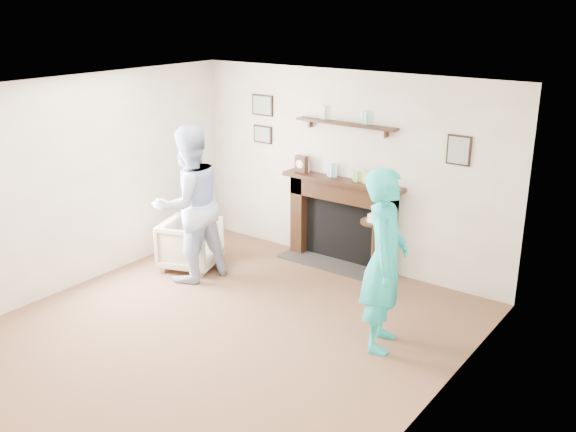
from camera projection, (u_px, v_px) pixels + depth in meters
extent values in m
plane|color=brown|center=(219.00, 336.00, 6.63)|extent=(5.00, 5.00, 0.00)
cube|color=beige|center=(347.00, 170.00, 8.14)|extent=(4.50, 0.04, 2.50)
cube|color=beige|center=(71.00, 185.00, 7.49)|extent=(0.04, 5.00, 2.50)
cube|color=beige|center=(429.00, 278.00, 4.97)|extent=(0.04, 5.00, 2.50)
cube|color=white|center=(209.00, 92.00, 5.83)|extent=(4.50, 5.00, 0.04)
cube|color=black|center=(300.00, 214.00, 8.66)|extent=(0.18, 0.20, 1.10)
cube|color=black|center=(387.00, 234.00, 7.92)|extent=(0.18, 0.20, 1.10)
cube|color=black|center=(343.00, 192.00, 8.15)|extent=(1.50, 0.20, 0.24)
cube|color=black|center=(344.00, 231.00, 8.38)|extent=(1.14, 0.06, 0.86)
cube|color=#322F2C|center=(336.00, 265.00, 8.37)|extent=(1.60, 0.44, 0.03)
cube|color=black|center=(342.00, 182.00, 8.08)|extent=(1.68, 0.26, 0.05)
cube|color=black|center=(346.00, 124.00, 7.89)|extent=(1.40, 0.15, 0.03)
cube|color=black|center=(262.00, 105.00, 8.66)|extent=(0.34, 0.03, 0.28)
cube|color=black|center=(263.00, 134.00, 8.79)|extent=(0.30, 0.03, 0.24)
cube|color=black|center=(459.00, 150.00, 7.18)|extent=(0.28, 0.03, 0.34)
cube|color=black|center=(301.00, 164.00, 8.39)|extent=(0.16, 0.09, 0.22)
cylinder|color=white|center=(299.00, 164.00, 8.35)|extent=(0.11, 0.01, 0.11)
sphere|color=green|center=(387.00, 183.00, 7.70)|extent=(0.12, 0.12, 0.12)
imported|color=tan|center=(192.00, 267.00, 8.35)|extent=(0.89, 0.87, 0.64)
imported|color=silver|center=(193.00, 277.00, 8.03)|extent=(0.94, 1.09, 1.92)
imported|color=#20ACBA|center=(380.00, 344.00, 6.47)|extent=(0.63, 0.77, 1.83)
cylinder|color=black|center=(372.00, 294.00, 7.56)|extent=(0.27, 0.27, 0.02)
cylinder|color=black|center=(373.00, 259.00, 7.41)|extent=(0.06, 0.06, 0.87)
cylinder|color=black|center=(375.00, 222.00, 7.27)|extent=(0.33, 0.33, 0.03)
cylinder|color=silver|center=(375.00, 221.00, 7.26)|extent=(0.22, 0.22, 0.01)
cylinder|color=white|center=(375.00, 218.00, 7.25)|extent=(0.17, 0.17, 0.06)
cylinder|color=#FFEFA1|center=(375.00, 213.00, 7.24)|extent=(0.01, 0.01, 0.05)
sphere|color=orange|center=(375.00, 210.00, 7.23)|extent=(0.02, 0.02, 0.02)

